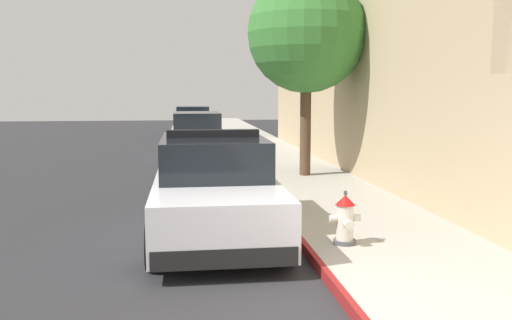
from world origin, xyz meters
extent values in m
cube|color=#2B2B2D|center=(-4.69, 10.00, -0.10)|extent=(30.30, 60.00, 0.20)
cube|color=#ADA89E|center=(1.31, 10.00, 0.07)|extent=(2.61, 60.00, 0.15)
cube|color=maroon|center=(-0.04, 10.00, 0.07)|extent=(0.08, 60.00, 0.15)
cube|color=tan|center=(5.88, 8.41, 2.80)|extent=(6.53, 23.41, 5.60)
cube|color=black|center=(2.64, 8.41, 3.08)|extent=(0.06, 1.30, 1.10)
cube|color=black|center=(2.64, 14.97, 3.08)|extent=(0.06, 1.30, 1.10)
cube|color=white|center=(-1.26, 3.82, 0.58)|extent=(1.84, 4.80, 0.76)
cube|color=black|center=(-1.26, 3.97, 1.26)|extent=(1.64, 2.50, 0.60)
cube|color=black|center=(-1.26, 1.48, 0.32)|extent=(1.76, 0.16, 0.24)
cube|color=black|center=(-1.26, 6.16, 0.32)|extent=(1.76, 0.16, 0.24)
cylinder|color=black|center=(-2.12, 5.52, 0.32)|extent=(0.22, 0.64, 0.64)
cylinder|color=black|center=(-0.40, 5.52, 0.32)|extent=(0.22, 0.64, 0.64)
cylinder|color=black|center=(-2.12, 2.12, 0.32)|extent=(0.22, 0.64, 0.64)
cylinder|color=black|center=(-0.40, 2.12, 0.32)|extent=(0.22, 0.64, 0.64)
cube|color=black|center=(-1.26, 3.92, 1.62)|extent=(1.48, 0.20, 0.12)
cube|color=red|center=(-1.61, 3.92, 1.62)|extent=(0.44, 0.18, 0.11)
cube|color=#1E33E0|center=(-0.91, 3.92, 1.62)|extent=(0.44, 0.18, 0.11)
cube|color=#B2B5BA|center=(-1.28, 14.77, 0.58)|extent=(1.84, 4.80, 0.76)
cube|color=black|center=(-1.28, 14.92, 1.26)|extent=(1.64, 2.50, 0.60)
cube|color=black|center=(-1.28, 12.43, 0.32)|extent=(1.76, 0.16, 0.24)
cube|color=black|center=(-1.28, 17.11, 0.32)|extent=(1.76, 0.16, 0.24)
cylinder|color=black|center=(-2.14, 16.47, 0.32)|extent=(0.22, 0.64, 0.64)
cylinder|color=black|center=(-0.42, 16.47, 0.32)|extent=(0.22, 0.64, 0.64)
cylinder|color=black|center=(-2.14, 13.07, 0.32)|extent=(0.22, 0.64, 0.64)
cylinder|color=black|center=(-0.42, 13.07, 0.32)|extent=(0.22, 0.64, 0.64)
cube|color=navy|center=(-1.31, 23.58, 0.58)|extent=(1.84, 4.80, 0.76)
cube|color=black|center=(-1.31, 23.73, 1.26)|extent=(1.64, 2.50, 0.60)
cube|color=black|center=(-1.31, 21.24, 0.32)|extent=(1.76, 0.16, 0.24)
cube|color=black|center=(-1.31, 25.92, 0.32)|extent=(1.76, 0.16, 0.24)
cylinder|color=black|center=(-2.17, 25.28, 0.32)|extent=(0.22, 0.64, 0.64)
cylinder|color=black|center=(-0.45, 25.28, 0.32)|extent=(0.22, 0.64, 0.64)
cylinder|color=black|center=(-2.17, 21.88, 0.32)|extent=(0.22, 0.64, 0.64)
cylinder|color=black|center=(-0.45, 21.88, 0.32)|extent=(0.22, 0.64, 0.64)
cylinder|color=#4C4C51|center=(0.50, 2.44, 0.18)|extent=(0.32, 0.32, 0.06)
cylinder|color=silver|center=(0.50, 2.44, 0.46)|extent=(0.24, 0.24, 0.50)
cone|color=red|center=(0.50, 2.44, 0.78)|extent=(0.28, 0.28, 0.14)
cylinder|color=#4C4C51|center=(0.50, 2.44, 0.88)|extent=(0.05, 0.05, 0.06)
cylinder|color=silver|center=(0.33, 2.44, 0.52)|extent=(0.10, 0.10, 0.10)
cylinder|color=silver|center=(0.67, 2.44, 0.52)|extent=(0.10, 0.10, 0.10)
cylinder|color=silver|center=(0.50, 2.26, 0.47)|extent=(0.13, 0.12, 0.13)
cylinder|color=brown|center=(1.36, 8.79, 1.43)|extent=(0.28, 0.28, 2.55)
sphere|color=#387A33|center=(1.36, 8.79, 3.75)|extent=(2.99, 2.99, 2.99)
camera|label=1|loc=(-1.71, -4.74, 2.28)|focal=37.78mm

